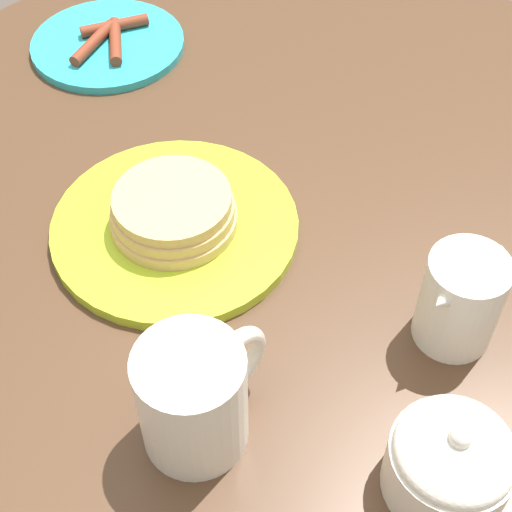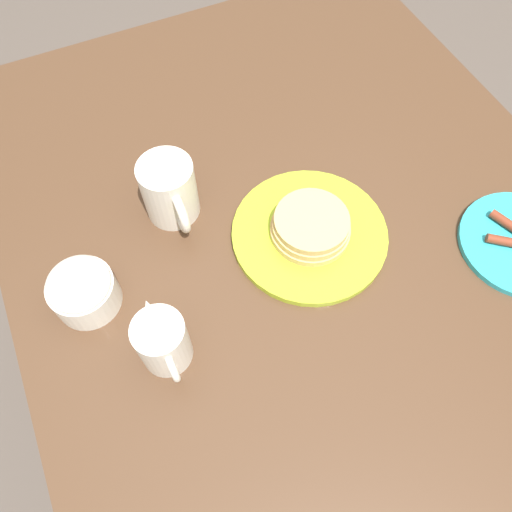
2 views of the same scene
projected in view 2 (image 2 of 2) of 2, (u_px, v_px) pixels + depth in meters
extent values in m
plane|color=#51473F|center=(284.00, 373.00, 1.44)|extent=(8.00, 8.00, 0.00)
cube|color=#4C3321|center=(306.00, 238.00, 0.79)|extent=(1.17, 0.90, 0.03)
cube|color=#4C3321|center=(62.00, 211.00, 1.27)|extent=(0.07, 0.07, 0.73)
cube|color=#4C3321|center=(330.00, 116.00, 1.43)|extent=(0.07, 0.07, 0.73)
cylinder|color=#AAC628|center=(312.00, 233.00, 0.77)|extent=(0.24, 0.24, 0.01)
cylinder|color=tan|center=(313.00, 229.00, 0.75)|extent=(0.12, 0.12, 0.01)
cylinder|color=tan|center=(314.00, 224.00, 0.74)|extent=(0.12, 0.12, 0.01)
cylinder|color=tan|center=(314.00, 220.00, 0.73)|extent=(0.11, 0.11, 0.01)
cylinder|color=silver|center=(169.00, 190.00, 0.75)|extent=(0.08, 0.08, 0.10)
torus|color=silver|center=(179.00, 210.00, 0.73)|extent=(0.07, 0.01, 0.07)
cylinder|color=#472819|center=(165.00, 172.00, 0.71)|extent=(0.07, 0.07, 0.00)
cylinder|color=silver|center=(163.00, 342.00, 0.64)|extent=(0.07, 0.07, 0.09)
cone|color=silver|center=(150.00, 312.00, 0.62)|extent=(0.04, 0.03, 0.04)
torus|color=silver|center=(171.00, 363.00, 0.62)|extent=(0.05, 0.01, 0.05)
cylinder|color=silver|center=(85.00, 293.00, 0.69)|extent=(0.09, 0.09, 0.05)
ellipsoid|color=silver|center=(78.00, 284.00, 0.67)|extent=(0.09, 0.09, 0.03)
sphere|color=silver|center=(74.00, 278.00, 0.65)|extent=(0.02, 0.02, 0.02)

